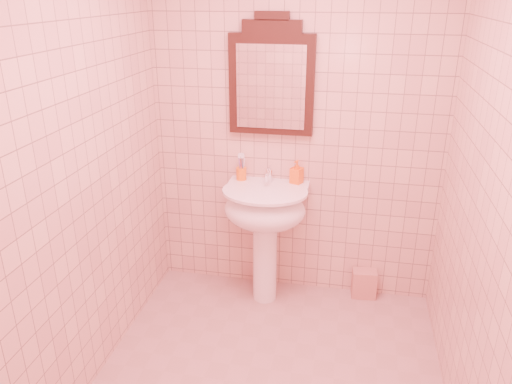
% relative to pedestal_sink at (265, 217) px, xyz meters
% --- Properties ---
extents(back_wall, '(2.00, 0.02, 2.50)m').
position_rel_pedestal_sink_xyz_m(back_wall, '(0.17, 0.23, 0.59)').
color(back_wall, beige).
rests_on(back_wall, floor).
extents(pedestal_sink, '(0.58, 0.58, 0.86)m').
position_rel_pedestal_sink_xyz_m(pedestal_sink, '(0.00, 0.00, 0.00)').
color(pedestal_sink, white).
rests_on(pedestal_sink, floor).
extents(faucet, '(0.04, 0.16, 0.11)m').
position_rel_pedestal_sink_xyz_m(faucet, '(0.00, 0.14, 0.26)').
color(faucet, white).
rests_on(faucet, pedestal_sink).
extents(mirror, '(0.57, 0.06, 0.79)m').
position_rel_pedestal_sink_xyz_m(mirror, '(-0.00, 0.20, 0.90)').
color(mirror, black).
rests_on(mirror, back_wall).
extents(toothbrush_cup, '(0.07, 0.07, 0.17)m').
position_rel_pedestal_sink_xyz_m(toothbrush_cup, '(-0.20, 0.15, 0.25)').
color(toothbrush_cup, orange).
rests_on(toothbrush_cup, pedestal_sink).
extents(soap_dispenser, '(0.10, 0.10, 0.17)m').
position_rel_pedestal_sink_xyz_m(soap_dispenser, '(0.19, 0.16, 0.28)').
color(soap_dispenser, orange).
rests_on(soap_dispenser, pedestal_sink).
extents(towel, '(0.18, 0.13, 0.21)m').
position_rel_pedestal_sink_xyz_m(towel, '(0.71, 0.17, -0.56)').
color(towel, tan).
rests_on(towel, floor).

